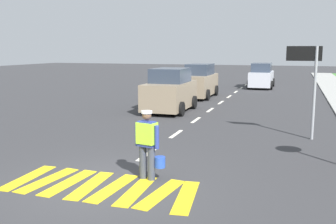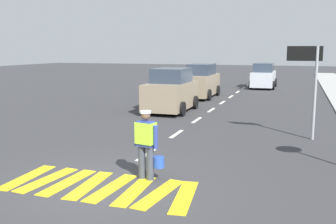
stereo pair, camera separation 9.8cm
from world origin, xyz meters
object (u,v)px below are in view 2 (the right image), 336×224
object	(u,v)px
road_worker	(147,142)
car_oncoming_lead	(171,91)
lane_direction_sign	(309,70)
car_outgoing_far	(263,76)
car_oncoming_second	(201,82)

from	to	relation	value
road_worker	car_oncoming_lead	size ratio (longest dim) A/B	0.43
lane_direction_sign	car_outgoing_far	bearing A→B (deg)	99.44
road_worker	car_oncoming_second	distance (m)	16.30
road_worker	car_oncoming_second	xyz separation A→B (m)	(-2.62, 16.09, 0.07)
road_worker	lane_direction_sign	world-z (taller)	lane_direction_sign
lane_direction_sign	car_outgoing_far	world-z (taller)	lane_direction_sign
road_worker	car_outgoing_far	world-z (taller)	car_outgoing_far
car_outgoing_far	car_oncoming_second	distance (m)	8.37
road_worker	car_oncoming_lead	xyz separation A→B (m)	(-2.68, 10.04, 0.07)
road_worker	car_oncoming_second	world-z (taller)	car_oncoming_second
road_worker	car_outgoing_far	distance (m)	23.80
road_worker	car_outgoing_far	size ratio (longest dim) A/B	0.38
car_outgoing_far	road_worker	bearing A→B (deg)	-91.56
lane_direction_sign	car_outgoing_far	distance (m)	18.38
car_oncoming_second	car_outgoing_far	bearing A→B (deg)	67.03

